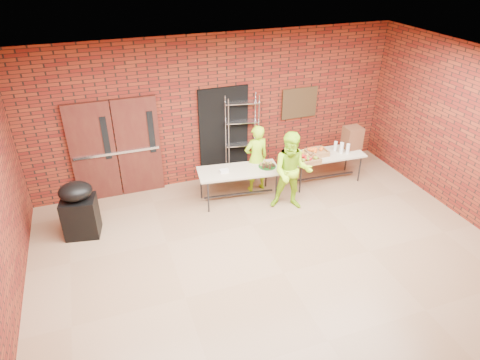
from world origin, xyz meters
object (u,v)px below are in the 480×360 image
Objects in this scene: wire_rack at (242,138)px; table_right at (326,156)px; volunteer_man at (292,172)px; covered_grill at (79,209)px; volunteer_woman at (256,158)px; coffee_dispenser at (352,138)px; table_left at (239,173)px.

table_right is (1.66, -0.83, -0.34)m from wire_rack.
covered_grill is at bearing -161.58° from volunteer_man.
wire_rack is at bearing -88.60° from volunteer_woman.
table_right is at bearing 167.46° from volunteer_woman.
wire_rack is at bearing 132.12° from volunteer_man.
coffee_dispenser reaches higher than table_right.
coffee_dispenser is at bearing 10.16° from table_left.
wire_rack reaches higher than table_left.
covered_grill is 0.66× the size of volunteer_man.
coffee_dispenser is at bearing 10.83° from table_right.
table_right is 1.56× the size of covered_grill.
volunteer_woman is 0.91× the size of volunteer_man.
table_left is 1.16× the size of volunteer_woman.
wire_rack reaches higher than volunteer_woman.
table_right is at bearing 8.69° from table_left.
covered_grill is at bearing 1.12° from volunteer_woman.
coffee_dispenser is 2.27m from volunteer_woman.
table_right is 1.13× the size of volunteer_woman.
table_left is 1.11m from volunteer_man.
coffee_dispenser is at bearing 171.79° from volunteer_woman.
coffee_dispenser is 2.03m from volunteer_man.
volunteer_man is (4.00, -0.46, 0.27)m from covered_grill.
volunteer_woman is (3.60, 0.44, 0.20)m from covered_grill.
table_left is 1.06× the size of volunteer_man.
coffee_dispenser is (2.34, -0.74, -0.04)m from wire_rack.
volunteer_woman is (0.08, -0.65, -0.22)m from wire_rack.
volunteer_man is (0.88, -0.65, 0.19)m from table_left.
wire_rack is 0.69m from volunteer_woman.
coffee_dispenser is at bearing 48.25° from volunteer_man.
table_left is 3.13m from covered_grill.
wire_rack is 1.14× the size of table_right.
table_left is 1.59× the size of covered_grill.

